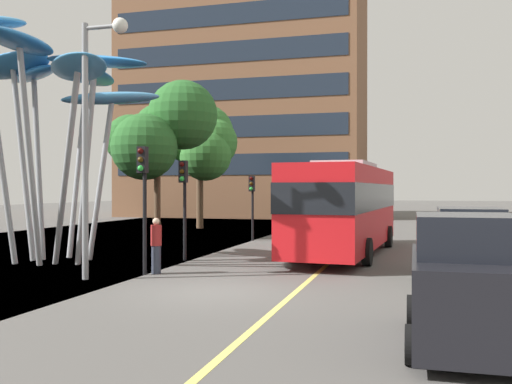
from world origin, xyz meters
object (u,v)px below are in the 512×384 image
(red_bus, at_px, (346,204))
(traffic_light_kerb_near, at_px, (143,182))
(street_lamp, at_px, (95,115))
(pedestrian, at_px, (156,246))
(traffic_light_kerb_far, at_px, (184,188))
(leaf_sculpture, at_px, (51,78))
(car_parked_mid, at_px, (470,247))
(car_parked_near, at_px, (467,285))
(traffic_light_island_mid, at_px, (252,193))

(red_bus, bearing_deg, traffic_light_kerb_near, -126.61)
(street_lamp, relative_size, pedestrian, 4.33)
(traffic_light_kerb_far, bearing_deg, leaf_sculpture, -160.85)
(car_parked_mid, height_order, pedestrian, car_parked_mid)
(car_parked_near, relative_size, pedestrian, 2.29)
(car_parked_near, bearing_deg, traffic_light_kerb_near, 146.91)
(car_parked_near, bearing_deg, car_parked_mid, 84.53)
(car_parked_mid, height_order, street_lamp, street_lamp)
(red_bus, xyz_separation_m, car_parked_mid, (4.16, -5.49, -1.04))
(car_parked_near, xyz_separation_m, pedestrian, (-8.51, 6.10, -0.17))
(red_bus, xyz_separation_m, pedestrian, (-5.05, -6.71, -1.14))
(car_parked_near, height_order, pedestrian, car_parked_near)
(red_bus, distance_m, leaf_sculpture, 12.08)
(traffic_light_kerb_near, relative_size, pedestrian, 2.26)
(traffic_light_island_mid, xyz_separation_m, car_parked_mid, (9.41, -10.26, -1.42))
(traffic_light_kerb_far, height_order, car_parked_mid, traffic_light_kerb_far)
(traffic_light_island_mid, relative_size, car_parked_mid, 0.79)
(traffic_light_kerb_near, bearing_deg, traffic_light_island_mid, 89.86)
(traffic_light_kerb_near, relative_size, traffic_light_kerb_far, 1.07)
(leaf_sculpture, distance_m, traffic_light_island_mid, 11.70)
(red_bus, relative_size, car_parked_near, 2.93)
(car_parked_mid, bearing_deg, car_parked_near, -95.47)
(red_bus, xyz_separation_m, traffic_light_kerb_far, (-5.47, -3.52, 0.63))
(car_parked_mid, distance_m, pedestrian, 9.29)
(traffic_light_kerb_near, bearing_deg, street_lamp, -128.59)
(leaf_sculpture, distance_m, traffic_light_kerb_far, 6.17)
(street_lamp, bearing_deg, traffic_light_kerb_near, 51.41)
(traffic_light_kerb_far, bearing_deg, traffic_light_kerb_near, -86.97)
(car_parked_near, bearing_deg, street_lamp, 154.98)
(red_bus, height_order, car_parked_near, red_bus)
(red_bus, height_order, traffic_light_kerb_near, traffic_light_kerb_near)
(red_bus, distance_m, street_lamp, 10.72)
(leaf_sculpture, xyz_separation_m, street_lamp, (3.73, -3.21, -1.84))
(car_parked_near, bearing_deg, leaf_sculpture, 150.06)
(car_parked_mid, bearing_deg, traffic_light_kerb_far, 168.48)
(leaf_sculpture, bearing_deg, traffic_light_kerb_near, -23.48)
(street_lamp, bearing_deg, leaf_sculpture, 139.35)
(car_parked_near, height_order, street_lamp, street_lamp)
(red_bus, xyz_separation_m, leaf_sculpture, (-9.96, -5.08, 4.58))
(traffic_light_kerb_near, xyz_separation_m, pedestrian, (0.23, 0.40, -1.95))
(traffic_light_kerb_near, relative_size, street_lamp, 0.52)
(car_parked_mid, bearing_deg, pedestrian, -172.45)
(leaf_sculpture, distance_m, car_parked_mid, 15.20)
(traffic_light_kerb_far, bearing_deg, pedestrian, -82.45)
(traffic_light_kerb_near, distance_m, car_parked_mid, 9.76)
(traffic_light_kerb_near, xyz_separation_m, car_parked_mid, (9.44, 1.62, -1.85))
(traffic_light_kerb_near, xyz_separation_m, street_lamp, (-0.94, -1.18, 1.94))
(red_bus, xyz_separation_m, traffic_light_kerb_near, (-5.28, -7.11, 0.80))
(traffic_light_island_mid, height_order, street_lamp, street_lamp)
(traffic_light_kerb_far, bearing_deg, car_parked_mid, -11.52)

